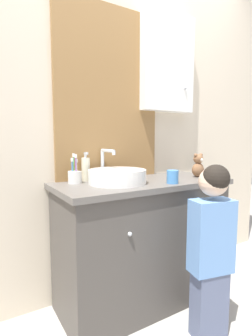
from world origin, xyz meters
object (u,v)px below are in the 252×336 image
(soap_dispenser, at_px, (86,169))
(child_figure, at_px, (211,242))
(drinking_cup, at_px, (173,177))
(toothbrush_holder, at_px, (75,176))
(sink_basin, at_px, (117,176))
(teddy_bear, at_px, (198,166))

(soap_dispenser, distance_m, child_figure, 0.88)
(soap_dispenser, xyz_separation_m, drinking_cup, (0.42, -0.37, -0.04))
(soap_dispenser, bearing_deg, toothbrush_holder, -151.76)
(sink_basin, distance_m, soap_dispenser, 0.23)
(teddy_bear, bearing_deg, soap_dispenser, 161.78)
(teddy_bear, xyz_separation_m, drinking_cup, (-0.35, -0.12, -0.04))
(soap_dispenser, bearing_deg, child_figure, -55.81)
(toothbrush_holder, bearing_deg, sink_basin, -31.42)
(child_figure, bearing_deg, soap_dispenser, 124.19)
(teddy_bear, relative_size, drinking_cup, 2.07)
(sink_basin, relative_size, teddy_bear, 2.36)
(sink_basin, xyz_separation_m, drinking_cup, (0.29, -0.18, -0.01))
(sink_basin, bearing_deg, soap_dispenser, 124.66)
(toothbrush_holder, bearing_deg, soap_dispenser, 28.24)
(child_figure, height_order, teddy_bear, teddy_bear)
(teddy_bear, bearing_deg, child_figure, -128.04)
(sink_basin, height_order, toothbrush_holder, sink_basin)
(soap_dispenser, xyz_separation_m, child_figure, (0.45, -0.66, -0.36))
(sink_basin, xyz_separation_m, child_figure, (0.32, -0.48, -0.33))
(toothbrush_holder, height_order, drinking_cup, toothbrush_holder)
(sink_basin, distance_m, drinking_cup, 0.35)
(toothbrush_holder, xyz_separation_m, soap_dispenser, (0.09, 0.05, 0.04))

